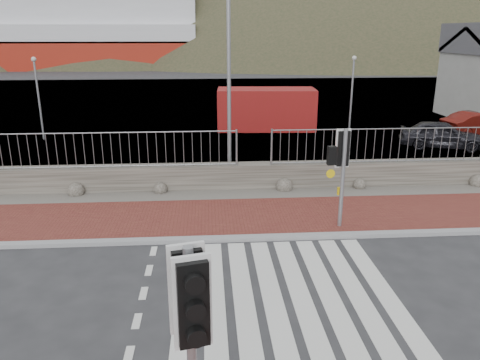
{
  "coord_description": "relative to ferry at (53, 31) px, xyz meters",
  "views": [
    {
      "loc": [
        -1.57,
        -8.32,
        5.29
      ],
      "look_at": [
        -0.77,
        3.0,
        1.68
      ],
      "focal_mm": 35.0,
      "sensor_mm": 36.0,
      "label": 1
    }
  ],
  "objects": [
    {
      "name": "ground",
      "position": [
        24.65,
        -67.9,
        -5.36
      ],
      "size": [
        220.0,
        220.0,
        0.0
      ],
      "primitive_type": "plane",
      "color": "#28282B",
      "rests_on": "ground"
    },
    {
      "name": "sidewalk_far",
      "position": [
        24.65,
        -63.4,
        -5.32
      ],
      "size": [
        40.0,
        3.0,
        0.08
      ],
      "primitive_type": "cube",
      "color": "brown",
      "rests_on": "ground"
    },
    {
      "name": "kerb_far",
      "position": [
        24.65,
        -64.9,
        -5.31
      ],
      "size": [
        40.0,
        0.25,
        0.12
      ],
      "primitive_type": "cube",
      "color": "gray",
      "rests_on": "ground"
    },
    {
      "name": "zebra_crossing",
      "position": [
        24.65,
        -67.9,
        -5.36
      ],
      "size": [
        4.62,
        5.6,
        0.01
      ],
      "color": "silver",
      "rests_on": "ground"
    },
    {
      "name": "gravel_strip",
      "position": [
        24.65,
        -61.4,
        -5.33
      ],
      "size": [
        40.0,
        1.5,
        0.06
      ],
      "primitive_type": "cube",
      "color": "#59544C",
      "rests_on": "ground"
    },
    {
      "name": "stone_wall",
      "position": [
        24.65,
        -60.6,
        -4.91
      ],
      "size": [
        40.0,
        0.6,
        0.9
      ],
      "primitive_type": "cube",
      "color": "#454038",
      "rests_on": "ground"
    },
    {
      "name": "railing",
      "position": [
        24.65,
        -60.75,
        -3.54
      ],
      "size": [
        18.07,
        0.07,
        1.22
      ],
      "color": "gray",
      "rests_on": "stone_wall"
    },
    {
      "name": "quay",
      "position": [
        24.65,
        -40.0,
        -5.36
      ],
      "size": [
        120.0,
        40.0,
        0.5
      ],
      "primitive_type": "cube",
      "color": "#4C4C4F",
      "rests_on": "ground"
    },
    {
      "name": "water",
      "position": [
        24.65,
        -5.0,
        -5.36
      ],
      "size": [
        220.0,
        50.0,
        0.05
      ],
      "primitive_type": "cube",
      "color": "#3F4C54",
      "rests_on": "ground"
    },
    {
      "name": "ferry",
      "position": [
        0.0,
        0.0,
        0.0
      ],
      "size": [
        50.0,
        16.0,
        20.0
      ],
      "color": "maroon",
      "rests_on": "ground"
    },
    {
      "name": "hills_backdrop",
      "position": [
        31.4,
        20.0,
        -28.42
      ],
      "size": [
        254.0,
        90.0,
        100.0
      ],
      "color": "#2D341F",
      "rests_on": "ground"
    },
    {
      "name": "traffic_signal_near",
      "position": [
        22.84,
        -71.56,
        -3.15
      ],
      "size": [
        0.48,
        0.35,
        3.05
      ],
      "rotation": [
        0.0,
        0.0,
        0.23
      ],
      "color": "gray",
      "rests_on": "ground"
    },
    {
      "name": "traffic_signal_far",
      "position": [
        26.69,
        -64.3,
        -3.3
      ],
      "size": [
        0.69,
        0.29,
        2.84
      ],
      "rotation": [
        0.0,
        0.0,
        3.25
      ],
      "color": "gray",
      "rests_on": "ground"
    },
    {
      "name": "streetlight",
      "position": [
        23.98,
        -59.77,
        -0.97
      ],
      "size": [
        1.64,
        0.49,
        7.8
      ],
      "rotation": [
        0.0,
        0.0,
        0.2
      ],
      "color": "gray",
      "rests_on": "ground"
    },
    {
      "name": "shipping_container",
      "position": [
        26.39,
        -50.07,
        -4.23
      ],
      "size": [
        5.56,
        2.59,
        2.26
      ],
      "primitive_type": "cube",
      "rotation": [
        0.0,
        0.0,
        -0.06
      ],
      "color": "maroon",
      "rests_on": "ground"
    },
    {
      "name": "car_a",
      "position": [
        34.13,
        -55.22,
        -4.72
      ],
      "size": [
        4.07,
        2.62,
        1.29
      ],
      "primitive_type": "imported",
      "rotation": [
        0.0,
        0.0,
        1.26
      ],
      "color": "black",
      "rests_on": "ground"
    },
    {
      "name": "car_b",
      "position": [
        37.37,
        -52.7,
        -4.73
      ],
      "size": [
        4.03,
        2.06,
        1.27
      ],
      "primitive_type": "imported",
      "rotation": [
        0.0,
        0.0,
        1.77
      ],
      "color": "#4F0F0B",
      "rests_on": "ground"
    }
  ]
}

